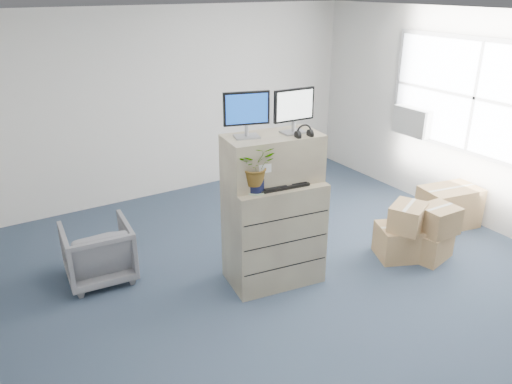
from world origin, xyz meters
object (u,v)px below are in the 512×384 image
at_px(filing_cabinet_lower, 274,232).
at_px(potted_plant, 256,171).
at_px(water_bottle, 277,169).
at_px(office_chair, 98,249).
at_px(monitor_left, 247,112).
at_px(monitor_right, 294,108).
at_px(keyboard, 281,185).

distance_m(filing_cabinet_lower, potted_plant, 0.87).
distance_m(water_bottle, office_chair, 2.17).
bearing_deg(monitor_left, water_bottle, 1.98).
height_order(monitor_right, potted_plant, monitor_right).
relative_size(monitor_right, water_bottle, 1.81).
xyz_separation_m(monitor_right, keyboard, (-0.23, -0.13, -0.74)).
height_order(monitor_left, potted_plant, monitor_left).
height_order(water_bottle, office_chair, water_bottle).
distance_m(keyboard, water_bottle, 0.21).
xyz_separation_m(filing_cabinet_lower, water_bottle, (0.06, 0.05, 0.71)).
xyz_separation_m(water_bottle, potted_plant, (-0.36, -0.16, 0.10)).
relative_size(filing_cabinet_lower, water_bottle, 4.55).
bearing_deg(potted_plant, monitor_right, 13.15).
relative_size(filing_cabinet_lower, office_chair, 1.59).
bearing_deg(keyboard, potted_plant, -174.30).
distance_m(filing_cabinet_lower, monitor_left, 1.37).
distance_m(monitor_right, water_bottle, 0.65).
height_order(potted_plant, office_chair, potted_plant).
bearing_deg(filing_cabinet_lower, monitor_left, 162.71).
xyz_separation_m(keyboard, potted_plant, (-0.30, 0.01, 0.21)).
height_order(filing_cabinet_lower, office_chair, filing_cabinet_lower).
distance_m(monitor_left, keyboard, 0.82).
xyz_separation_m(filing_cabinet_lower, office_chair, (-1.65, 1.02, -0.22)).
distance_m(monitor_right, office_chair, 2.64).
bearing_deg(water_bottle, monitor_left, 166.40).
height_order(monitor_right, office_chair, monitor_right).
xyz_separation_m(monitor_left, monitor_right, (0.49, -0.11, -0.00)).
relative_size(monitor_left, office_chair, 0.63).
bearing_deg(keyboard, office_chair, 152.24).
xyz_separation_m(filing_cabinet_lower, monitor_left, (-0.26, 0.12, 1.34)).
bearing_deg(filing_cabinet_lower, keyboard, -82.82).
bearing_deg(office_chair, filing_cabinet_lower, 152.87).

